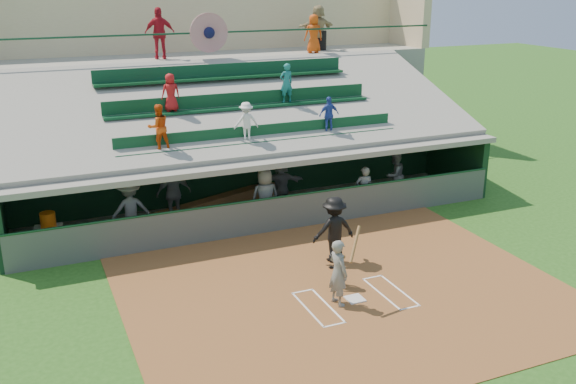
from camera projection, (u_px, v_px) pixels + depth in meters
name	position (u px, v px, depth m)	size (l,w,h in m)	color
ground	(355.00, 300.00, 15.94)	(100.00, 100.00, 0.00)	#235217
dirt_slab	(345.00, 291.00, 16.38)	(11.00, 9.00, 0.02)	brown
home_plate	(355.00, 299.00, 15.93)	(0.43, 0.43, 0.03)	silver
batters_box_chalk	(355.00, 299.00, 15.94)	(2.65, 1.85, 0.01)	white
dugout_floor	(259.00, 212.00, 21.82)	(16.00, 3.50, 0.04)	gray
concourse_slab	(202.00, 110.00, 26.98)	(20.00, 3.00, 4.60)	gray
grandstand	(223.00, 126.00, 24.39)	(20.40, 10.40, 7.80)	#515651
batter_at_plate	(338.00, 272.00, 15.46)	(0.88, 0.76, 1.95)	#60625D
catcher	(337.00, 267.00, 16.48)	(0.53, 0.41, 1.08)	black
home_umpire	(334.00, 229.00, 17.85)	(1.22, 0.70, 1.88)	black
dugout_bench	(244.00, 195.00, 22.78)	(14.62, 0.44, 0.44)	olive
white_table	(49.00, 238.00, 18.76)	(0.79, 0.59, 0.69)	silver
water_cooler	(48.00, 220.00, 18.57)	(0.44, 0.44, 0.44)	orange
dugout_player_a	(130.00, 209.00, 19.35)	(1.20, 0.69, 1.86)	#5C5E59
dugout_player_b	(174.00, 193.00, 20.66)	(1.15, 0.48, 1.96)	#5E605B
dugout_player_c	(265.00, 197.00, 20.40)	(0.92, 0.60, 1.87)	#595B56
dugout_player_d	(281.00, 183.00, 22.02)	(1.61, 0.51, 1.73)	#5F615C
dugout_player_e	(364.00, 190.00, 21.47)	(0.59, 0.39, 1.63)	#565954
dugout_player_f	(395.00, 175.00, 22.90)	(0.84, 0.65, 1.72)	#5D605B
trash_bin	(320.00, 40.00, 27.88)	(0.55, 0.55, 0.82)	black
concourse_staff_a	(160.00, 33.00, 24.60)	(1.14, 0.48, 1.95)	#B51423
concourse_staff_b	(314.00, 34.00, 26.64)	(0.77, 0.50, 1.58)	#D1440C
concourse_staff_c	(318.00, 28.00, 27.60)	(1.78, 0.57, 1.91)	tan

